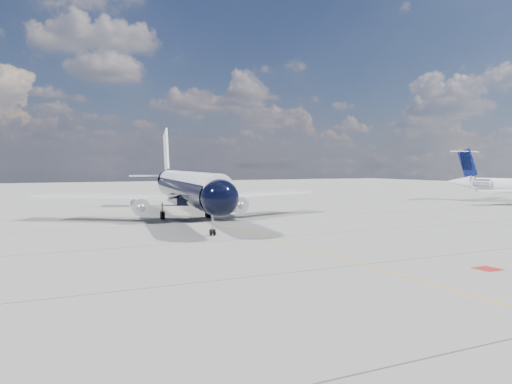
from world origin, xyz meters
TOP-DOWN VIEW (x-y plane):
  - ground at (0.00, 30.00)m, footprint 320.00×320.00m
  - taxiway_centerline at (0.00, 25.00)m, footprint 0.16×160.00m
  - red_marking at (6.80, -10.00)m, footprint 1.60×1.60m
  - main_airliner at (-1.52, 30.44)m, footprint 38.02×46.71m

SIDE VIEW (x-z plane):
  - ground at x=0.00m, z-range 0.00..0.00m
  - taxiway_centerline at x=0.00m, z-range 0.00..0.01m
  - red_marking at x=6.80m, z-range 0.00..0.01m
  - main_airliner at x=-1.52m, z-range -2.57..10.97m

